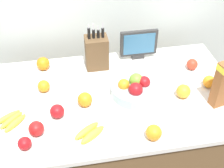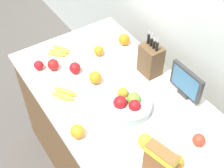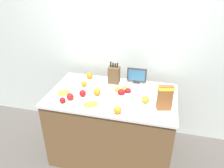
% 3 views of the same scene
% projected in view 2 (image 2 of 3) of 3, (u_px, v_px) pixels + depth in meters
% --- Properties ---
extents(ground_plane, '(14.00, 14.00, 0.00)m').
position_uv_depth(ground_plane, '(116.00, 168.00, 2.64)').
color(ground_plane, '#514C47').
extents(wall_back, '(9.00, 0.06, 2.60)m').
position_uv_depth(wall_back, '(203.00, 12.00, 1.97)').
color(wall_back, silver).
rests_on(wall_back, ground_plane).
extents(counter, '(1.51, 0.88, 0.93)m').
position_uv_depth(counter, '(116.00, 136.00, 2.31)').
color(counter, brown).
rests_on(counter, ground_plane).
extents(knife_block, '(0.14, 0.11, 0.32)m').
position_uv_depth(knife_block, '(151.00, 60.00, 2.05)').
color(knife_block, brown).
rests_on(knife_block, counter).
extents(small_monitor, '(0.25, 0.03, 0.21)m').
position_uv_depth(small_monitor, '(186.00, 83.00, 1.90)').
color(small_monitor, '#2D2D2D').
rests_on(small_monitor, counter).
extents(cereal_box, '(0.16, 0.10, 0.28)m').
position_uv_depth(cereal_box, '(159.00, 166.00, 1.45)').
color(cereal_box, brown).
rests_on(cereal_box, counter).
extents(fruit_bowl, '(0.29, 0.29, 0.12)m').
position_uv_depth(fruit_bowl, '(128.00, 104.00, 1.87)').
color(fruit_bowl, '#99B2B7').
rests_on(fruit_bowl, counter).
extents(banana_bunch_left, '(0.18, 0.17, 0.03)m').
position_uv_depth(banana_bunch_left, '(59.00, 51.00, 2.26)').
color(banana_bunch_left, yellow).
rests_on(banana_bunch_left, counter).
extents(banana_bunch_right, '(0.18, 0.16, 0.04)m').
position_uv_depth(banana_bunch_right, '(64.00, 94.00, 1.96)').
color(banana_bunch_right, yellow).
rests_on(banana_bunch_right, counter).
extents(apple_by_knife_block, '(0.07, 0.07, 0.07)m').
position_uv_depth(apple_by_knife_block, '(199.00, 140.00, 1.70)').
color(apple_by_knife_block, red).
rests_on(apple_by_knife_block, counter).
extents(apple_near_bananas, '(0.08, 0.08, 0.08)m').
position_uv_depth(apple_near_bananas, '(53.00, 65.00, 2.12)').
color(apple_near_bananas, red).
rests_on(apple_near_bananas, counter).
extents(apple_middle, '(0.08, 0.08, 0.08)m').
position_uv_depth(apple_middle, '(75.00, 68.00, 2.10)').
color(apple_middle, '#A31419').
rests_on(apple_middle, counter).
extents(apple_rear, '(0.07, 0.07, 0.07)m').
position_uv_depth(apple_rear, '(39.00, 65.00, 2.13)').
color(apple_rear, '#A31419').
rests_on(apple_rear, counter).
extents(orange_near_bowl, '(0.08, 0.08, 0.08)m').
position_uv_depth(orange_near_bowl, '(177.00, 161.00, 1.60)').
color(orange_near_bowl, orange).
rests_on(orange_near_bowl, counter).
extents(orange_back_center, '(0.08, 0.08, 0.08)m').
position_uv_depth(orange_back_center, '(95.00, 78.00, 2.03)').
color(orange_back_center, orange).
rests_on(orange_back_center, counter).
extents(orange_by_cereal, '(0.08, 0.08, 0.08)m').
position_uv_depth(orange_by_cereal, '(145.00, 141.00, 1.68)').
color(orange_by_cereal, orange).
rests_on(orange_by_cereal, counter).
extents(orange_mid_right, '(0.07, 0.07, 0.07)m').
position_uv_depth(orange_mid_right, '(99.00, 51.00, 2.23)').
color(orange_mid_right, orange).
rests_on(orange_mid_right, counter).
extents(orange_mid_left, '(0.09, 0.09, 0.09)m').
position_uv_depth(orange_mid_left, '(124.00, 39.00, 2.31)').
color(orange_mid_left, orange).
rests_on(orange_mid_left, counter).
extents(orange_front_left, '(0.08, 0.08, 0.08)m').
position_uv_depth(orange_front_left, '(77.00, 131.00, 1.73)').
color(orange_front_left, orange).
rests_on(orange_front_left, counter).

